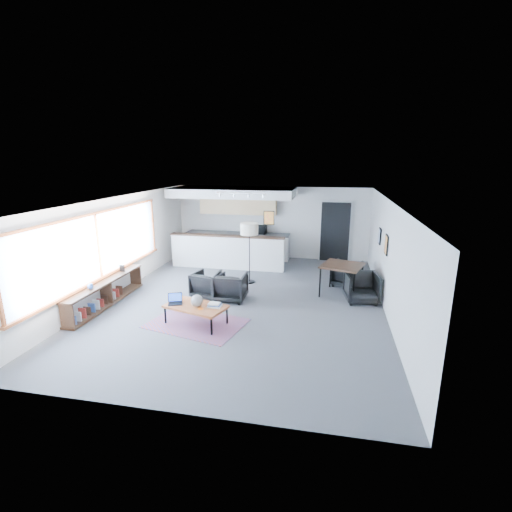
% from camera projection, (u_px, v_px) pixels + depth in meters
% --- Properties ---
extents(room, '(7.02, 9.02, 2.62)m').
position_uv_depth(room, '(244.00, 252.00, 9.33)').
color(room, '#474749').
rests_on(room, ground).
extents(window, '(0.10, 5.95, 1.66)m').
position_uv_depth(window, '(98.00, 248.00, 9.09)').
color(window, '#8CBFFF').
rests_on(window, room).
extents(console, '(0.35, 3.00, 0.80)m').
position_uv_depth(console, '(105.00, 294.00, 9.21)').
color(console, '#341E12').
rests_on(console, floor).
extents(kitchenette, '(4.20, 1.96, 2.60)m').
position_uv_depth(kitchenette, '(234.00, 223.00, 13.05)').
color(kitchenette, white).
rests_on(kitchenette, floor).
extents(doorway, '(1.10, 0.12, 2.15)m').
position_uv_depth(doorway, '(335.00, 231.00, 13.14)').
color(doorway, black).
rests_on(doorway, room).
extents(track_light, '(1.60, 0.07, 0.15)m').
position_uv_depth(track_light, '(241.00, 194.00, 11.21)').
color(track_light, silver).
rests_on(track_light, room).
extents(wall_art_lower, '(0.03, 0.38, 0.48)m').
position_uv_depth(wall_art_lower, '(386.00, 245.00, 8.99)').
color(wall_art_lower, black).
rests_on(wall_art_lower, room).
extents(wall_art_upper, '(0.03, 0.34, 0.44)m').
position_uv_depth(wall_art_upper, '(380.00, 236.00, 10.23)').
color(wall_art_upper, black).
rests_on(wall_art_upper, room).
extents(kilim_rug, '(2.32, 1.83, 0.01)m').
position_uv_depth(kilim_rug, '(197.00, 323.00, 8.29)').
color(kilim_rug, '#61364C').
rests_on(kilim_rug, floor).
extents(coffee_table, '(1.48, 1.06, 0.44)m').
position_uv_depth(coffee_table, '(196.00, 307.00, 8.19)').
color(coffee_table, brown).
rests_on(coffee_table, floor).
extents(laptop, '(0.38, 0.34, 0.22)m').
position_uv_depth(laptop, '(175.00, 300.00, 8.30)').
color(laptop, black).
rests_on(laptop, coffee_table).
extents(ceramic_pot, '(0.26, 0.26, 0.26)m').
position_uv_depth(ceramic_pot, '(197.00, 301.00, 8.10)').
color(ceramic_pot, gray).
rests_on(ceramic_pot, coffee_table).
extents(book_stack, '(0.30, 0.24, 0.09)m').
position_uv_depth(book_stack, '(215.00, 305.00, 8.10)').
color(book_stack, silver).
rests_on(book_stack, coffee_table).
extents(coaster, '(0.14, 0.14, 0.01)m').
position_uv_depth(coaster, '(201.00, 309.00, 7.99)').
color(coaster, '#E5590C').
rests_on(coaster, coffee_table).
extents(armchair_left, '(0.85, 0.82, 0.74)m').
position_uv_depth(armchair_left, '(208.00, 283.00, 9.83)').
color(armchair_left, black).
rests_on(armchair_left, floor).
extents(armchair_right, '(0.78, 0.73, 0.80)m').
position_uv_depth(armchair_right, '(231.00, 285.00, 9.60)').
color(armchair_right, black).
rests_on(armchair_right, floor).
extents(floor_lamp, '(0.65, 0.65, 1.79)m').
position_uv_depth(floor_lamp, '(249.00, 231.00, 10.65)').
color(floor_lamp, black).
rests_on(floor_lamp, floor).
extents(dining_table, '(1.26, 1.26, 0.85)m').
position_uv_depth(dining_table, '(342.00, 267.00, 9.85)').
color(dining_table, '#341E12').
rests_on(dining_table, floor).
extents(dining_chair_near, '(0.77, 0.74, 0.71)m').
position_uv_depth(dining_chair_near, '(362.00, 288.00, 9.50)').
color(dining_chair_near, black).
rests_on(dining_chair_near, floor).
extents(dining_chair_far, '(0.79, 0.77, 0.67)m').
position_uv_depth(dining_chair_far, '(347.00, 274.00, 10.72)').
color(dining_chair_far, black).
rests_on(dining_chair_far, floor).
extents(microwave, '(0.56, 0.33, 0.37)m').
position_uv_depth(microwave, '(259.00, 229.00, 13.39)').
color(microwave, black).
rests_on(microwave, kitchenette).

